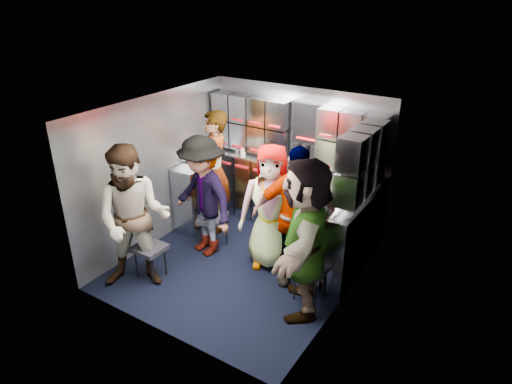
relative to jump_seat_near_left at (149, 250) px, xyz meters
The scene contains 29 objects.
floor 1.23m from the jump_seat_near_left, 44.05° to the left, with size 3.00×3.00×0.00m, color black.
wall_back 2.55m from the jump_seat_near_left, 70.06° to the left, with size 2.80×0.04×2.10m, color gray.
wall_left 1.19m from the jump_seat_near_left, 124.67° to the left, with size 0.04×3.00×2.10m, color gray.
wall_right 2.47m from the jump_seat_near_left, 19.92° to the left, with size 0.04×3.00×2.10m, color gray.
ceiling 2.07m from the jump_seat_near_left, 44.05° to the left, with size 2.80×3.00×0.02m, color silver.
cart_bank_back 2.27m from the jump_seat_near_left, 68.24° to the left, with size 2.68×0.38×0.99m, color #9CA0AB.
cart_bank_left 1.42m from the jump_seat_near_left, 104.37° to the left, with size 0.38×0.76×0.99m, color #9CA0AB.
counter 2.35m from the jump_seat_near_left, 68.24° to the left, with size 2.68×0.42×0.03m, color silver.
locker_bank_back 2.57m from the jump_seat_near_left, 68.79° to the left, with size 2.68×0.28×0.82m, color #9CA0AB.
locker_bank_right 2.80m from the jump_seat_near_left, 35.89° to the left, with size 0.28×1.00×0.82m, color #9CA0AB.
right_cabinet 2.52m from the jump_seat_near_left, 34.05° to the left, with size 0.28×1.20×1.00m, color #9CA0AB.
coffee_niche 2.67m from the jump_seat_near_left, 65.36° to the left, with size 0.46×0.16×0.84m, color black, non-canonical shape.
red_latch_strip 2.14m from the jump_seat_near_left, 66.20° to the left, with size 2.60×0.02×0.03m, color #AA0F18.
jump_seat_near_left is the anchor object (origin of this frame).
jump_seat_mid_left 1.04m from the jump_seat_near_left, 78.18° to the left, with size 0.51×0.50×0.46m.
jump_seat_center 1.68m from the jump_seat_near_left, 47.93° to the left, with size 0.41×0.39×0.42m.
jump_seat_mid_right 1.89m from the jump_seat_near_left, 34.86° to the left, with size 0.43×0.42×0.40m.
jump_seat_near_right 2.00m from the jump_seat_near_left, 19.56° to the left, with size 0.40×0.38×0.43m.
attendant_standing 1.54m from the jump_seat_near_left, 92.21° to the left, with size 0.66×0.44×1.82m, color black.
attendant_arc_a 0.55m from the jump_seat_near_left, 90.00° to the right, with size 0.88×0.68×1.80m, color black.
attendant_arc_b 0.97m from the jump_seat_near_left, 75.72° to the left, with size 1.08×0.62×1.67m, color black.
attendant_arc_c 1.61m from the jump_seat_near_left, 43.47° to the left, with size 0.81×0.53×1.66m, color black.
attendant_arc_d 1.87m from the jump_seat_near_left, 30.15° to the left, with size 1.04×0.43×1.77m, color black.
attendant_arc_e 2.02m from the jump_seat_near_left, 14.58° to the left, with size 1.70×0.54×1.83m, color black.
bottle_left 2.19m from the jump_seat_near_left, 92.04° to the left, with size 0.06×0.06×0.25m, color white.
bottle_mid 2.30m from the jump_seat_near_left, 70.85° to the left, with size 0.06×0.06×0.22m, color white.
bottle_right 2.88m from the jump_seat_near_left, 47.62° to the left, with size 0.06×0.06×0.23m, color white.
cup_left 2.16m from the jump_seat_near_left, 88.68° to the left, with size 0.08×0.08×0.10m, color #C6B78B.
cup_right 2.93m from the jump_seat_near_left, 45.79° to the left, with size 0.07×0.07×0.09m, color #C6B78B.
Camera 1 is at (2.88, -4.19, 3.42)m, focal length 32.00 mm.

